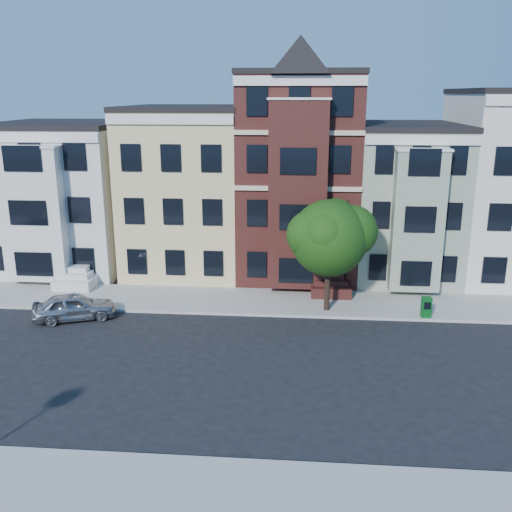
# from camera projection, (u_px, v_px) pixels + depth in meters

# --- Properties ---
(ground) EXTENTS (120.00, 120.00, 0.00)m
(ground) POSITION_uv_depth(u_px,v_px,m) (292.00, 373.00, 23.29)
(ground) COLOR black
(far_sidewalk) EXTENTS (60.00, 4.00, 0.15)m
(far_sidewalk) POSITION_uv_depth(u_px,v_px,m) (295.00, 303.00, 30.93)
(far_sidewalk) COLOR #9E9B93
(far_sidewalk) RESTS_ON ground
(near_sidewalk) EXTENTS (60.00, 4.00, 0.15)m
(near_sidewalk) POSITION_uv_depth(u_px,v_px,m) (285.00, 508.00, 15.60)
(near_sidewalk) COLOR #9E9B93
(near_sidewalk) RESTS_ON ground
(house_white) EXTENTS (8.00, 9.00, 9.00)m
(house_white) POSITION_uv_depth(u_px,v_px,m) (68.00, 197.00, 37.14)
(house_white) COLOR silver
(house_white) RESTS_ON ground
(house_yellow) EXTENTS (7.00, 9.00, 10.00)m
(house_yellow) POSITION_uv_depth(u_px,v_px,m) (188.00, 191.00, 36.36)
(house_yellow) COLOR beige
(house_yellow) RESTS_ON ground
(house_brown) EXTENTS (7.00, 9.00, 12.00)m
(house_brown) POSITION_uv_depth(u_px,v_px,m) (299.00, 177.00, 35.53)
(house_brown) COLOR #391613
(house_brown) RESTS_ON ground
(house_green) EXTENTS (6.00, 9.00, 9.00)m
(house_green) POSITION_uv_depth(u_px,v_px,m) (403.00, 202.00, 35.43)
(house_green) COLOR gray
(house_green) RESTS_ON ground
(street_tree) EXTENTS (7.92, 7.92, 7.17)m
(street_tree) POSITION_uv_depth(u_px,v_px,m) (329.00, 243.00, 28.74)
(street_tree) COLOR #215111
(street_tree) RESTS_ON far_sidewalk
(parked_car) EXTENTS (4.32, 2.92, 1.37)m
(parked_car) POSITION_uv_depth(u_px,v_px,m) (74.00, 307.00, 28.66)
(parked_car) COLOR #999CA1
(parked_car) RESTS_ON ground
(newspaper_box) EXTENTS (0.48, 0.43, 1.05)m
(newspaper_box) POSITION_uv_depth(u_px,v_px,m) (426.00, 307.00, 28.62)
(newspaper_box) COLOR #0B581C
(newspaper_box) RESTS_ON far_sidewalk
(fire_hydrant) EXTENTS (0.25, 0.25, 0.66)m
(fire_hydrant) POSITION_uv_depth(u_px,v_px,m) (73.00, 300.00, 30.12)
(fire_hydrant) COLOR beige
(fire_hydrant) RESTS_ON far_sidewalk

